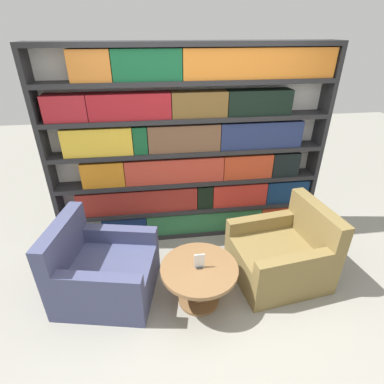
# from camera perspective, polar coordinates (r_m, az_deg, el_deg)

# --- Properties ---
(ground_plane) EXTENTS (14.00, 14.00, 0.00)m
(ground_plane) POSITION_cam_1_polar(r_m,az_deg,el_deg) (3.13, 2.93, -22.21)
(ground_plane) COLOR gray
(bookshelf) EXTENTS (3.22, 0.30, 2.32)m
(bookshelf) POSITION_cam_1_polar(r_m,az_deg,el_deg) (3.57, -0.08, 7.75)
(bookshelf) COLOR silver
(bookshelf) RESTS_ON ground_plane
(armchair_left) EXTENTS (1.07, 1.00, 0.83)m
(armchair_left) POSITION_cam_1_polar(r_m,az_deg,el_deg) (3.24, -16.69, -14.27)
(armchair_left) COLOR #42476B
(armchair_left) RESTS_ON ground_plane
(armchair_right) EXTENTS (1.02, 0.94, 0.83)m
(armchair_right) POSITION_cam_1_polar(r_m,az_deg,el_deg) (3.44, 16.81, -11.38)
(armchair_right) COLOR olive
(armchair_right) RESTS_ON ground_plane
(coffee_table) EXTENTS (0.74, 0.74, 0.44)m
(coffee_table) POSITION_cam_1_polar(r_m,az_deg,el_deg) (3.00, 1.37, -15.88)
(coffee_table) COLOR brown
(coffee_table) RESTS_ON ground_plane
(table_sign) EXTENTS (0.10, 0.06, 0.15)m
(table_sign) POSITION_cam_1_polar(r_m,az_deg,el_deg) (2.87, 1.41, -13.16)
(table_sign) COLOR black
(table_sign) RESTS_ON coffee_table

